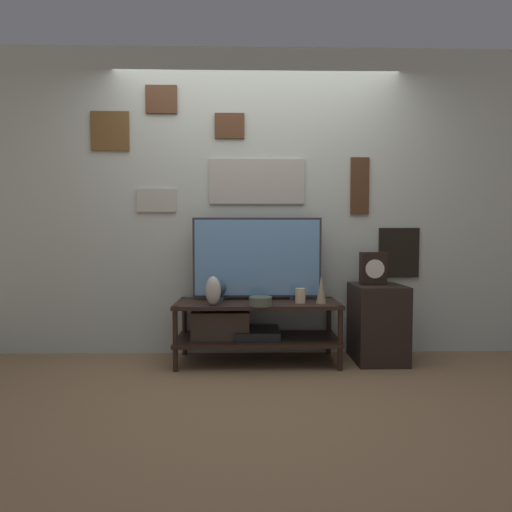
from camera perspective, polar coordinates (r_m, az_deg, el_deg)
The scene contains 11 objects.
ground_plane at distance 3.17m, azimuth 0.33°, elevation -16.50°, with size 12.00×12.00×0.00m, color #846647.
wall_back at distance 3.60m, azimuth 0.10°, elevation 7.69°, with size 6.40×0.08×2.70m.
media_console at distance 3.36m, azimuth -1.67°, elevation -9.68°, with size 1.34×0.50×0.51m.
television at distance 3.40m, azimuth 0.13°, elevation -0.25°, with size 1.09×0.05×0.70m.
vase_urn_stoneware at distance 3.16m, azimuth -6.13°, elevation -4.95°, with size 0.12×0.11×0.23m.
vase_slim_bronze at distance 3.26m, azimuth 9.31°, elevation -4.74°, with size 0.08×0.08×0.23m.
vase_wide_bowl at distance 3.13m, azimuth 0.64°, elevation -6.47°, with size 0.18×0.18×0.07m.
candle_jar at distance 3.26m, azimuth 6.36°, elevation -5.66°, with size 0.08×0.08×0.12m.
decorative_bust at distance 3.33m, azimuth -5.37°, elevation -4.82°, with size 0.13×0.13×0.17m.
side_table at distance 3.55m, azimuth 16.96°, elevation -9.11°, with size 0.41×0.46×0.64m.
mantel_clock at distance 3.48m, azimuth 16.37°, elevation -1.71°, with size 0.21×0.11×0.27m.
Camera 1 is at (-0.07, -2.99, 1.05)m, focal length 28.00 mm.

